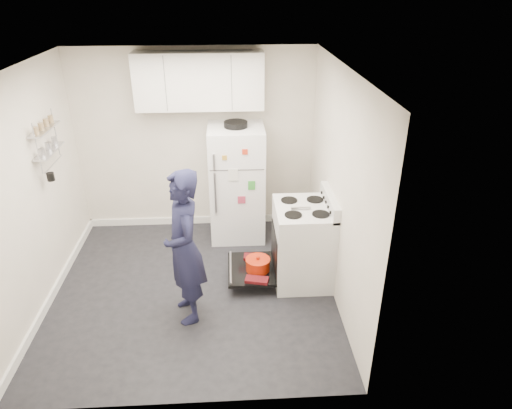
{
  "coord_description": "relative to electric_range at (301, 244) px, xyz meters",
  "views": [
    {
      "loc": [
        0.47,
        -4.35,
        3.27
      ],
      "look_at": [
        0.73,
        0.06,
        1.05
      ],
      "focal_mm": 32.0,
      "sensor_mm": 36.0,
      "label": 1
    }
  ],
  "objects": [
    {
      "name": "person",
      "position": [
        -1.29,
        -0.59,
        0.36
      ],
      "size": [
        0.55,
        0.69,
        1.66
      ],
      "primitive_type": "imported",
      "rotation": [
        0.0,
        0.0,
        -1.29
      ],
      "color": "#171835",
      "rests_on": "ground"
    },
    {
      "name": "wall_shelf_rack",
      "position": [
        -2.78,
        0.34,
        1.21
      ],
      "size": [
        0.14,
        0.6,
        0.61
      ],
      "color": "#B2B2B7",
      "rests_on": "room"
    },
    {
      "name": "electric_range",
      "position": [
        0.0,
        0.0,
        0.0
      ],
      "size": [
        0.66,
        0.76,
        1.1
      ],
      "color": "silver",
      "rests_on": "ground"
    },
    {
      "name": "open_oven_door",
      "position": [
        -0.56,
        -0.02,
        -0.28
      ],
      "size": [
        0.55,
        0.71,
        0.22
      ],
      "color": "black",
      "rests_on": "ground"
    },
    {
      "name": "refrigerator",
      "position": [
        -0.72,
        1.1,
        0.32
      ],
      "size": [
        0.72,
        0.74,
        1.62
      ],
      "color": "white",
      "rests_on": "ground"
    },
    {
      "name": "upper_cabinets",
      "position": [
        -1.16,
        1.28,
        1.63
      ],
      "size": [
        1.6,
        0.33,
        0.7
      ],
      "primitive_type": "cube",
      "color": "silver",
      "rests_on": "room"
    },
    {
      "name": "room",
      "position": [
        -1.29,
        -0.12,
        0.74
      ],
      "size": [
        3.21,
        3.21,
        2.51
      ],
      "color": "black",
      "rests_on": "ground"
    }
  ]
}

